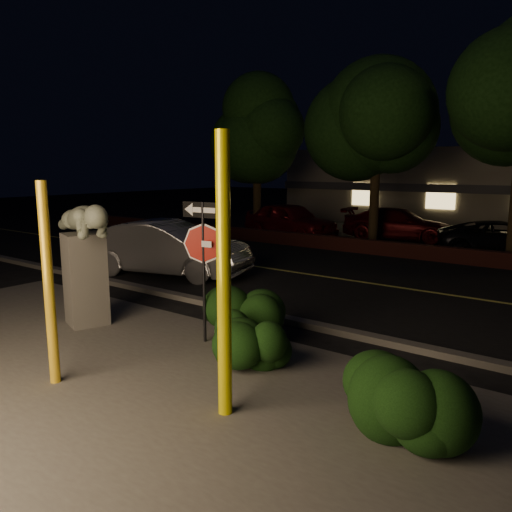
{
  "coord_description": "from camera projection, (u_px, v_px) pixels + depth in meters",
  "views": [
    {
      "loc": [
        5.42,
        -5.02,
        3.02
      ],
      "look_at": [
        0.65,
        1.35,
        1.6
      ],
      "focal_mm": 35.0,
      "sensor_mm": 36.0,
      "label": 1
    }
  ],
  "objects": [
    {
      "name": "ground",
      "position": [
        405.0,
        265.0,
        15.57
      ],
      "size": [
        90.0,
        90.0,
        0.0
      ],
      "primitive_type": "plane",
      "color": "black",
      "rests_on": "ground"
    },
    {
      "name": "patio",
      "position": [
        116.0,
        388.0,
        6.9
      ],
      "size": [
        14.0,
        6.0,
        0.02
      ],
      "primitive_type": "cube",
      "color": "#4C4944",
      "rests_on": "ground"
    },
    {
      "name": "road",
      "position": [
        364.0,
        283.0,
        13.2
      ],
      "size": [
        80.0,
        8.0,
        0.01
      ],
      "primitive_type": "cube",
      "color": "black",
      "rests_on": "ground"
    },
    {
      "name": "lane_marking",
      "position": [
        364.0,
        282.0,
        13.2
      ],
      "size": [
        80.0,
        0.12,
        0.0
      ],
      "primitive_type": "cube",
      "color": "#C0BC4C",
      "rests_on": "road"
    },
    {
      "name": "curb",
      "position": [
        276.0,
        317.0,
        9.96
      ],
      "size": [
        80.0,
        0.25,
        0.12
      ],
      "primitive_type": "cube",
      "color": "#4C4944",
      "rests_on": "ground"
    },
    {
      "name": "brick_wall",
      "position": [
        419.0,
        252.0,
        16.55
      ],
      "size": [
        40.0,
        0.35,
        0.5
      ],
      "primitive_type": "cube",
      "color": "#461B16",
      "rests_on": "ground"
    },
    {
      "name": "parking_lot",
      "position": [
        465.0,
        239.0,
        21.08
      ],
      "size": [
        40.0,
        12.0,
        0.01
      ],
      "primitive_type": "cube",
      "color": "black",
      "rests_on": "ground"
    },
    {
      "name": "building",
      "position": [
        507.0,
        186.0,
        27.03
      ],
      "size": [
        22.0,
        10.2,
        4.0
      ],
      "color": "#686153",
      "rests_on": "ground"
    },
    {
      "name": "tree_far_a",
      "position": [
        257.0,
        113.0,
        21.71
      ],
      "size": [
        4.6,
        4.6,
        7.43
      ],
      "color": "black",
      "rests_on": "ground"
    },
    {
      "name": "tree_far_b",
      "position": [
        379.0,
        84.0,
        18.5
      ],
      "size": [
        5.2,
        5.2,
        8.41
      ],
      "color": "black",
      "rests_on": "ground"
    },
    {
      "name": "yellow_pole_left",
      "position": [
        49.0,
        285.0,
        6.83
      ],
      "size": [
        0.14,
        0.14,
        2.85
      ],
      "primitive_type": "cylinder",
      "color": "yellow",
      "rests_on": "ground"
    },
    {
      "name": "yellow_pole_right",
      "position": [
        224.0,
        279.0,
        5.89
      ],
      "size": [
        0.17,
        0.17,
        3.44
      ],
      "primitive_type": "cylinder",
      "color": "#FFEC07",
      "rests_on": "ground"
    },
    {
      "name": "signpost",
      "position": [
        203.0,
        244.0,
        8.41
      ],
      "size": [
        0.83,
        0.14,
        2.45
      ],
      "rotation": [
        0.0,
        0.0,
        0.12
      ],
      "color": "black",
      "rests_on": "ground"
    },
    {
      "name": "sculpture",
      "position": [
        84.0,
        250.0,
        9.44
      ],
      "size": [
        2.2,
        1.27,
        2.39
      ],
      "rotation": [
        0.0,
        0.0,
        -0.35
      ],
      "color": "#4C4944",
      "rests_on": "ground"
    },
    {
      "name": "hedge_center",
      "position": [
        249.0,
        311.0,
        8.77
      ],
      "size": [
        2.19,
        1.51,
        1.04
      ],
      "primitive_type": "ellipsoid",
      "rotation": [
        0.0,
        0.0,
        -0.31
      ],
      "color": "black",
      "rests_on": "ground"
    },
    {
      "name": "hedge_right",
      "position": [
        257.0,
        336.0,
        7.49
      ],
      "size": [
        1.81,
        1.43,
        1.05
      ],
      "primitive_type": "ellipsoid",
      "rotation": [
        0.0,
        0.0,
        -0.41
      ],
      "color": "black",
      "rests_on": "ground"
    },
    {
      "name": "hedge_far_right",
      "position": [
        392.0,
        395.0,
        5.53
      ],
      "size": [
        1.75,
        1.37,
        1.07
      ],
      "primitive_type": "ellipsoid",
      "rotation": [
        0.0,
        0.0,
        -0.3
      ],
      "color": "black",
      "rests_on": "ground"
    },
    {
      "name": "silver_sedan",
      "position": [
        168.0,
        248.0,
        14.0
      ],
      "size": [
        4.94,
        2.8,
        1.54
      ],
      "primitive_type": "imported",
      "rotation": [
        0.0,
        0.0,
        1.84
      ],
      "color": "#B3B4B8",
      "rests_on": "ground"
    },
    {
      "name": "parked_car_red",
      "position": [
        290.0,
        220.0,
        21.53
      ],
      "size": [
        4.74,
        2.68,
        1.52
      ],
      "primitive_type": "imported",
      "rotation": [
        0.0,
        0.0,
        1.36
      ],
      "color": "maroon",
      "rests_on": "ground"
    },
    {
      "name": "parked_car_darkred",
      "position": [
        398.0,
        224.0,
        20.85
      ],
      "size": [
        4.81,
        2.53,
        1.33
      ],
      "primitive_type": "imported",
      "rotation": [
        0.0,
        0.0,
        1.72
      ],
      "color": "#42060A",
      "rests_on": "ground"
    },
    {
      "name": "parked_car_dark",
      "position": [
        504.0,
        239.0,
        17.1
      ],
      "size": [
        4.73,
        3.37,
        1.2
      ],
      "primitive_type": "imported",
      "rotation": [
        0.0,
        0.0,
        1.93
      ],
      "color": "black",
      "rests_on": "ground"
    }
  ]
}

